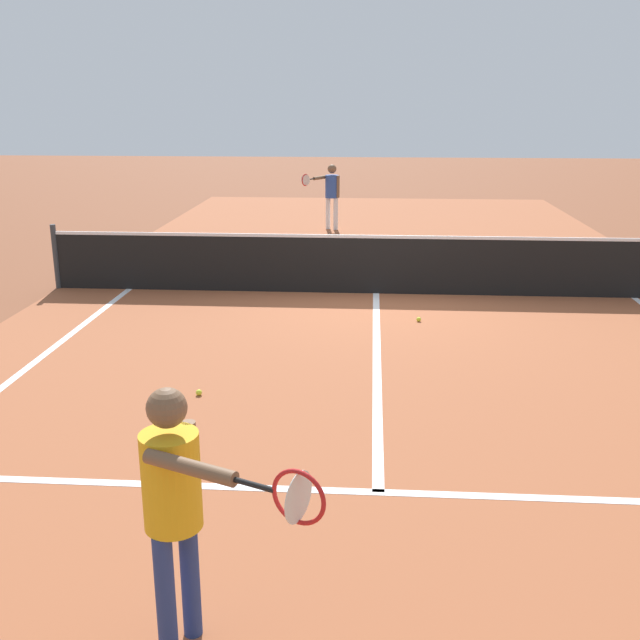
# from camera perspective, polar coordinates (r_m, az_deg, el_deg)

# --- Properties ---
(ground_plane) EXTENTS (60.00, 60.00, 0.00)m
(ground_plane) POSITION_cam_1_polar(r_m,az_deg,el_deg) (12.10, 4.34, 2.06)
(ground_plane) COLOR brown
(court_surface_inbounds) EXTENTS (10.62, 24.40, 0.00)m
(court_surface_inbounds) POSITION_cam_1_polar(r_m,az_deg,el_deg) (12.10, 4.34, 2.06)
(court_surface_inbounds) COLOR #9E5433
(court_surface_inbounds) RESTS_ON ground_plane
(line_service_near) EXTENTS (8.22, 0.10, 0.01)m
(line_service_near) POSITION_cam_1_polar(r_m,az_deg,el_deg) (6.12, 4.52, -13.08)
(line_service_near) COLOR white
(line_service_near) RESTS_ON ground_plane
(line_center_service) EXTENTS (0.10, 6.40, 0.01)m
(line_center_service) POSITION_cam_1_polar(r_m,az_deg,el_deg) (9.04, 4.40, -3.00)
(line_center_service) COLOR white
(line_center_service) RESTS_ON ground_plane
(net) EXTENTS (10.73, 0.09, 1.07)m
(net) POSITION_cam_1_polar(r_m,az_deg,el_deg) (11.99, 4.40, 4.34)
(net) COLOR #33383D
(net) RESTS_ON ground_plane
(player_near) EXTENTS (1.03, 0.82, 1.59)m
(player_near) POSITION_cam_1_polar(r_m,az_deg,el_deg) (4.17, -11.03, -13.07)
(player_near) COLOR navy
(player_near) RESTS_ON ground_plane
(player_far) EXTENTS (0.88, 0.96, 1.56)m
(player_far) POSITION_cam_1_polar(r_m,az_deg,el_deg) (18.03, 0.86, 10.01)
(player_far) COLOR white
(player_far) RESTS_ON ground_plane
(tennis_ball_mid_court) EXTENTS (0.07, 0.07, 0.07)m
(tennis_ball_mid_court) POSITION_cam_1_polar(r_m,az_deg,el_deg) (8.03, -9.32, -5.53)
(tennis_ball_mid_court) COLOR #CCE033
(tennis_ball_mid_court) RESTS_ON ground_plane
(tennis_ball_near_net) EXTENTS (0.07, 0.07, 0.07)m
(tennis_ball_near_net) POSITION_cam_1_polar(r_m,az_deg,el_deg) (10.61, 7.62, 0.05)
(tennis_ball_near_net) COLOR #CCE033
(tennis_ball_near_net) RESTS_ON ground_plane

